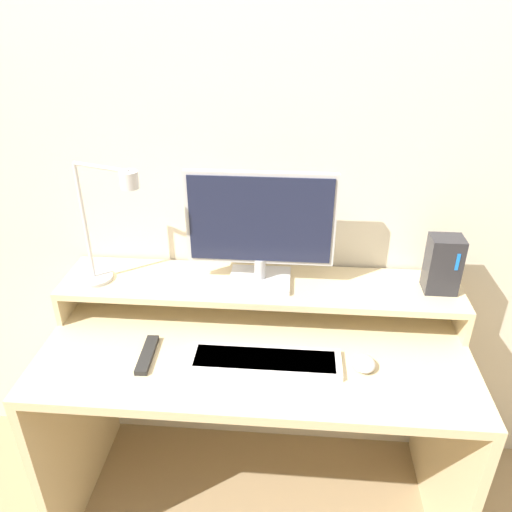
{
  "coord_description": "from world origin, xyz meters",
  "views": [
    {
      "loc": [
        0.1,
        -0.93,
        1.71
      ],
      "look_at": [
        -0.0,
        0.33,
        1.03
      ],
      "focal_mm": 35.0,
      "sensor_mm": 36.0,
      "label": 1
    }
  ],
  "objects_px": {
    "desk_lamp": "(105,230)",
    "keyboard": "(265,361)",
    "remote_control": "(147,355)",
    "mouse": "(364,363)",
    "router_dock": "(443,264)",
    "monitor": "(259,227)"
  },
  "relations": [
    {
      "from": "desk_lamp",
      "to": "keyboard",
      "type": "height_order",
      "value": "desk_lamp"
    },
    {
      "from": "desk_lamp",
      "to": "mouse",
      "type": "distance_m",
      "value": 0.88
    },
    {
      "from": "monitor",
      "to": "desk_lamp",
      "type": "bearing_deg",
      "value": -173.63
    },
    {
      "from": "desk_lamp",
      "to": "router_dock",
      "type": "xyz_separation_m",
      "value": [
        1.05,
        0.05,
        -0.1
      ]
    },
    {
      "from": "mouse",
      "to": "remote_control",
      "type": "xyz_separation_m",
      "value": [
        -0.64,
        -0.0,
        -0.01
      ]
    },
    {
      "from": "monitor",
      "to": "keyboard",
      "type": "xyz_separation_m",
      "value": [
        0.04,
        -0.26,
        -0.31
      ]
    },
    {
      "from": "keyboard",
      "to": "remote_control",
      "type": "relative_size",
      "value": 2.63
    },
    {
      "from": "desk_lamp",
      "to": "keyboard",
      "type": "relative_size",
      "value": 0.9
    },
    {
      "from": "router_dock",
      "to": "remote_control",
      "type": "xyz_separation_m",
      "value": [
        -0.9,
        -0.26,
        -0.21
      ]
    },
    {
      "from": "desk_lamp",
      "to": "router_dock",
      "type": "height_order",
      "value": "desk_lamp"
    },
    {
      "from": "remote_control",
      "to": "monitor",
      "type": "bearing_deg",
      "value": 39.71
    },
    {
      "from": "mouse",
      "to": "monitor",
      "type": "bearing_deg",
      "value": 141.52
    },
    {
      "from": "monitor",
      "to": "remote_control",
      "type": "height_order",
      "value": "monitor"
    },
    {
      "from": "keyboard",
      "to": "mouse",
      "type": "distance_m",
      "value": 0.29
    },
    {
      "from": "router_dock",
      "to": "keyboard",
      "type": "bearing_deg",
      "value": -154.22
    },
    {
      "from": "desk_lamp",
      "to": "keyboard",
      "type": "xyz_separation_m",
      "value": [
        0.51,
        -0.21,
        -0.31
      ]
    },
    {
      "from": "router_dock",
      "to": "mouse",
      "type": "distance_m",
      "value": 0.41
    },
    {
      "from": "desk_lamp",
      "to": "remote_control",
      "type": "relative_size",
      "value": 2.38
    },
    {
      "from": "keyboard",
      "to": "router_dock",
      "type": "bearing_deg",
      "value": 25.78
    },
    {
      "from": "keyboard",
      "to": "remote_control",
      "type": "height_order",
      "value": "keyboard"
    },
    {
      "from": "desk_lamp",
      "to": "remote_control",
      "type": "bearing_deg",
      "value": -52.8
    },
    {
      "from": "monitor",
      "to": "keyboard",
      "type": "distance_m",
      "value": 0.41
    }
  ]
}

